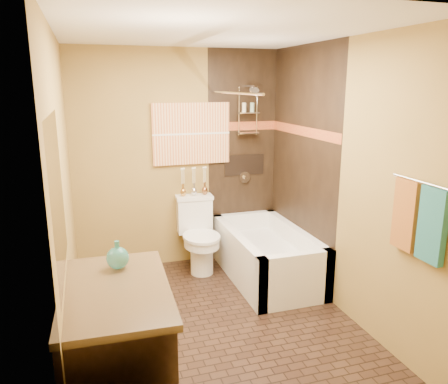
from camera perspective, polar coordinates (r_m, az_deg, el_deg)
name	(u,v)px	position (r m, az deg, el deg)	size (l,w,h in m)	color
floor	(217,322)	(4.14, -0.92, -16.65)	(3.00, 3.00, 0.00)	black
wall_left	(65,200)	(3.52, -20.05, -0.96)	(0.02, 3.00, 2.50)	olive
wall_right	(341,179)	(4.16, 15.05, 1.60)	(0.02, 3.00, 2.50)	olive
wall_back	(179,160)	(5.09, -5.89, 4.20)	(2.40, 0.02, 2.50)	olive
wall_front	(299,252)	(2.33, 9.80, -7.78)	(2.40, 0.02, 2.50)	olive
ceiling	(216,31)	(3.58, -1.09, 20.28)	(3.00, 3.00, 0.00)	silver
alcove_tile_back	(242,157)	(5.29, 2.41, 4.63)	(0.85, 0.01, 2.50)	black
alcove_tile_right	(302,165)	(4.79, 10.12, 3.44)	(0.01, 1.50, 2.50)	black
mosaic_band_back	(243,126)	(5.23, 2.49, 8.61)	(0.85, 0.01, 0.10)	maroon
mosaic_band_right	(302,131)	(4.73, 10.20, 7.85)	(0.01, 1.50, 0.10)	maroon
alcove_niche	(244,165)	(5.31, 2.67, 3.56)	(0.50, 0.01, 0.25)	black
shower_fixtures	(248,123)	(5.14, 3.15, 9.02)	(0.24, 0.33, 1.16)	silver
curtain_rod	(233,93)	(4.40, 1.19, 12.84)	(0.03, 0.03, 1.55)	silver
towel_bar	(421,182)	(3.27, 24.38, 1.16)	(0.02, 0.02, 0.55)	silver
towel_teal	(432,225)	(3.25, 25.55, -3.96)	(0.05, 0.22, 0.52)	#1C5E5C
towel_rust	(406,215)	(3.44, 22.63, -2.75)	(0.05, 0.22, 0.52)	#915D1A
sunset_painting	(191,134)	(5.05, -4.29, 7.60)	(0.90, 0.04, 0.70)	#D26231
vanity_mirror	(58,197)	(2.55, -20.90, -0.66)	(0.01, 1.00, 0.90)	white
bathtub	(266,259)	(4.92, 5.55, -8.66)	(0.80, 1.50, 0.55)	white
toilet	(199,234)	(5.04, -3.33, -5.54)	(0.44, 0.64, 0.84)	white
vanity	(118,355)	(2.97, -13.68, -20.00)	(0.68, 1.07, 0.92)	black
teal_bottle	(117,255)	(2.96, -13.74, -7.99)	(0.15, 0.15, 0.23)	#2A7E74
bud_vases	(194,181)	(5.06, -3.96, 1.48)	(0.33, 0.07, 0.32)	#C68E3E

